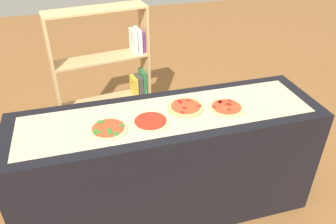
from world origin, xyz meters
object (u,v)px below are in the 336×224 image
object	(u,v)px
pizza_plain_1	(151,122)
bookshelf	(116,88)
pizza_pepperoni_2	(186,107)
pizza_spinach_0	(108,129)
pizza_pepperoni_3	(226,107)

from	to	relation	value
pizza_plain_1	bookshelf	bearing A→B (deg)	94.56
pizza_pepperoni_2	bookshelf	distance (m)	1.16
pizza_pepperoni_2	pizza_plain_1	bearing A→B (deg)	-159.34
pizza_plain_1	pizza_pepperoni_2	xyz separation A→B (m)	(0.27, 0.10, 0.00)
bookshelf	pizza_pepperoni_2	bearing A→B (deg)	-70.73
pizza_spinach_0	pizza_pepperoni_3	bearing A→B (deg)	2.51
pizza_plain_1	pizza_pepperoni_2	world-z (taller)	pizza_pepperoni_2
pizza_pepperoni_3	bookshelf	bearing A→B (deg)	119.70
pizza_plain_1	bookshelf	distance (m)	1.20
pizza_spinach_0	pizza_pepperoni_2	world-z (taller)	pizza_pepperoni_2
pizza_spinach_0	pizza_pepperoni_3	world-z (taller)	pizza_spinach_0
pizza_spinach_0	pizza_pepperoni_3	distance (m)	0.82
pizza_spinach_0	pizza_pepperoni_3	xyz separation A→B (m)	(0.82, 0.04, -0.00)
pizza_plain_1	bookshelf	world-z (taller)	bookshelf
pizza_spinach_0	pizza_pepperoni_2	bearing A→B (deg)	11.41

